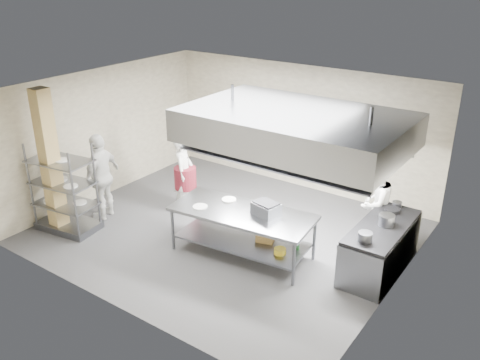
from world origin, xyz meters
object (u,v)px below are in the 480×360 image
Objects in this scene: griddle at (266,209)px; chef_plating at (102,176)px; pass_rack at (63,187)px; stockpot at (386,220)px; chef_line at (375,203)px; island at (242,233)px; chef_head at (184,174)px; cooking_range at (380,249)px.

chef_plating is at bearing -159.15° from griddle.
stockpot is (5.92, 2.30, 0.05)m from pass_rack.
chef_line is 3.61× the size of griddle.
griddle is 1.65× the size of stockpot.
island is 1.41× the size of chef_plating.
chef_head is 4.13m from chef_line.
stockpot is at bearing -112.42° from chef_head.
island is at bearing -30.51° from chef_line.
chef_head reaches higher than island.
cooking_range is at bearing -127.57° from stockpot.
chef_line is (3.99, 1.06, -0.03)m from chef_head.
cooking_range is at bearing 41.76° from chef_line.
island is 3.81m from pass_rack.
cooking_range is at bearing 12.31° from pass_rack.
chef_plating is (-5.68, -1.42, 0.53)m from cooking_range.
pass_rack is 4.06× the size of griddle.
chef_head is 4.51m from stockpot.
pass_rack is at bearing -158.75° from stockpot.
chef_plating reaches higher than griddle.
stockpot is at bearing 52.43° from cooking_range.
island is 1.60× the size of chef_line.
chef_plating is 5.91m from stockpot.
pass_rack is 0.99× the size of chef_plating.
cooking_range is 1.19× the size of chef_line.
chef_head is (-2.15, 0.84, 0.42)m from island.
chef_plating is at bearing -52.37° from chef_line.
chef_line is at bearing 21.60° from pass_rack.
griddle is (3.79, 0.57, 0.07)m from chef_plating.
chef_head is at bearing 47.33° from pass_rack.
cooking_range is 7.08× the size of stockpot.
chef_head is 1.76m from chef_plating.
cooking_range is at bearing -113.01° from chef_head.
chef_plating is 3.84m from griddle.
griddle is (2.58, -0.69, 0.15)m from chef_head.
stockpot is at bearing 44.92° from chef_line.
chef_head is at bearing 152.57° from island.
island is at bearing 83.69° from chef_plating.
pass_rack reaches higher than chef_head.
chef_line is at bearing -100.22° from chef_head.
pass_rack is 6.69× the size of stockpot.
cooking_range is at bearing 17.24° from island.
pass_rack is (-3.56, -1.25, 0.49)m from island.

